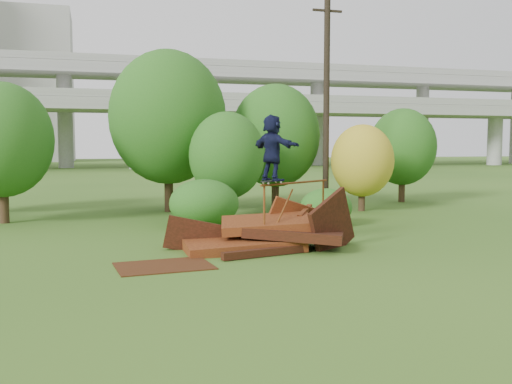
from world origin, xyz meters
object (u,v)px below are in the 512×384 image
object	(u,v)px
scrap_pile	(267,235)
utility_pole	(326,102)
skater	(272,148)
flat_plate	(164,266)

from	to	relation	value
scrap_pile	utility_pole	world-z (taller)	utility_pole
skater	utility_pole	distance (m)	10.43
scrap_pile	flat_plate	xyz separation A→B (m)	(-3.19, -1.69, -0.39)
skater	flat_plate	world-z (taller)	skater
scrap_pile	flat_plate	distance (m)	3.63
flat_plate	scrap_pile	bearing A→B (deg)	27.97
scrap_pile	utility_pole	distance (m)	11.11
utility_pole	skater	bearing A→B (deg)	-121.49
scrap_pile	skater	xyz separation A→B (m)	(0.10, -0.19, 2.54)
skater	flat_plate	distance (m)	4.65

